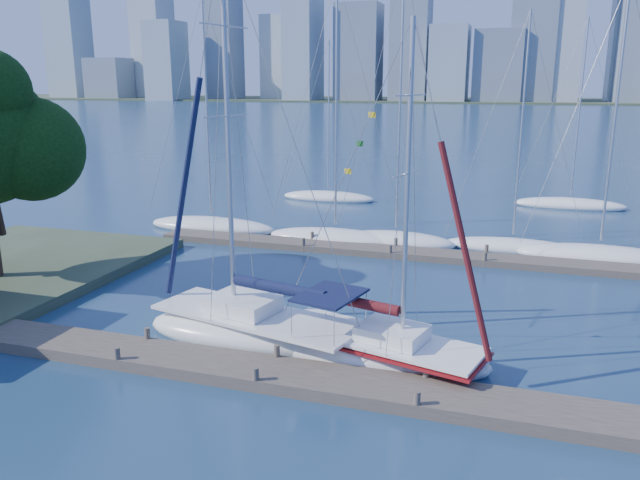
% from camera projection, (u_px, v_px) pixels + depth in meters
% --- Properties ---
extents(ground, '(700.00, 700.00, 0.00)m').
position_uv_depth(ground, '(267.00, 379.00, 20.24)').
color(ground, navy).
rests_on(ground, ground).
extents(near_dock, '(26.00, 2.00, 0.40)m').
position_uv_depth(near_dock, '(267.00, 373.00, 20.19)').
color(near_dock, '#453C33').
rests_on(near_dock, ground).
extents(far_dock, '(30.00, 1.80, 0.36)m').
position_uv_depth(far_dock, '(411.00, 253.00, 34.40)').
color(far_dock, '#453C33').
rests_on(far_dock, ground).
extents(far_shore, '(800.00, 100.00, 1.50)m').
position_uv_depth(far_shore, '(507.00, 101.00, 315.93)').
color(far_shore, '#38472D').
rests_on(far_shore, ground).
extents(sailboat_navy, '(9.15, 4.76, 14.69)m').
position_uv_depth(sailboat_navy, '(256.00, 312.00, 22.99)').
color(sailboat_navy, white).
rests_on(sailboat_navy, ground).
extents(sailboat_maroon, '(8.11, 4.39, 11.79)m').
position_uv_depth(sailboat_maroon, '(378.00, 336.00, 21.28)').
color(sailboat_maroon, white).
rests_on(sailboat_maroon, ground).
extents(bg_boat_0, '(8.95, 3.36, 14.83)m').
position_uv_depth(bg_boat_0, '(212.00, 225.00, 40.61)').
color(bg_boat_0, white).
rests_on(bg_boat_0, ground).
extents(bg_boat_1, '(8.40, 2.56, 15.42)m').
position_uv_depth(bg_boat_1, '(335.00, 237.00, 37.48)').
color(bg_boat_1, white).
rests_on(bg_boat_1, ground).
extents(bg_boat_2, '(7.20, 3.13, 15.95)m').
position_uv_depth(bg_boat_2, '(396.00, 240.00, 36.79)').
color(bg_boat_2, white).
rests_on(bg_boat_2, ground).
extents(bg_boat_3, '(8.01, 3.87, 13.38)m').
position_uv_depth(bg_boat_3, '(512.00, 246.00, 35.68)').
color(bg_boat_3, white).
rests_on(bg_boat_3, ground).
extents(bg_boat_4, '(9.00, 5.02, 14.82)m').
position_uv_depth(bg_boat_4, '(599.00, 255.00, 33.60)').
color(bg_boat_4, white).
rests_on(bg_boat_4, ground).
extents(bg_boat_6, '(7.84, 2.80, 12.88)m').
position_uv_depth(bg_boat_6, '(328.00, 197.00, 50.90)').
color(bg_boat_6, white).
rests_on(bg_boat_6, ground).
extents(bg_boat_7, '(8.36, 2.87, 14.24)m').
position_uv_depth(bg_boat_7, '(570.00, 204.00, 47.78)').
color(bg_boat_7, white).
rests_on(bg_boat_7, ground).
extents(skyline, '(502.71, 51.31, 103.04)m').
position_uv_depth(skyline, '(556.00, 24.00, 274.65)').
color(skyline, gray).
rests_on(skyline, ground).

